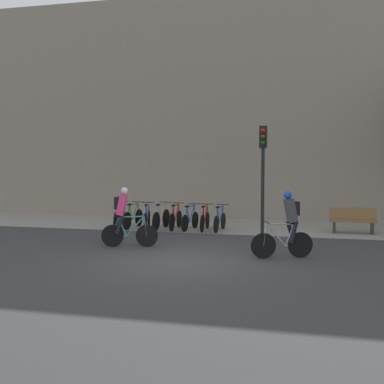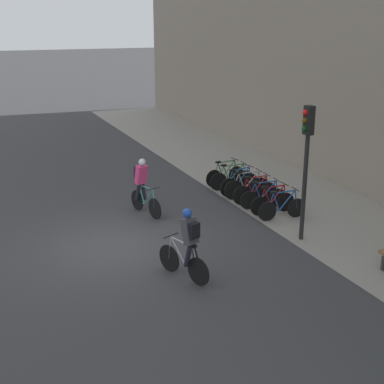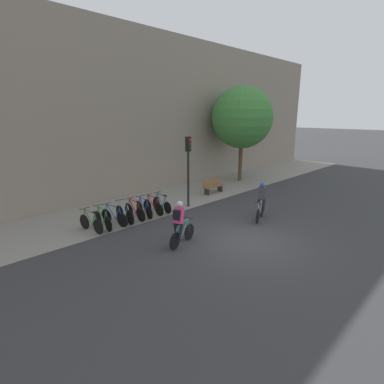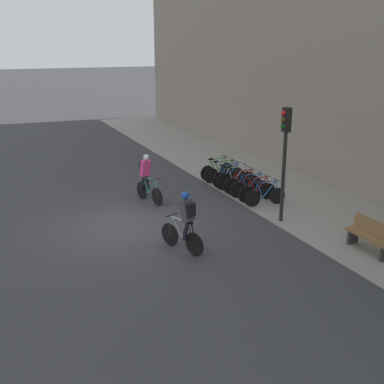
{
  "view_description": "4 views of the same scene",
  "coord_description": "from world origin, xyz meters",
  "px_view_note": "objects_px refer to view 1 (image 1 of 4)",
  "views": [
    {
      "loc": [
        3.09,
        -11.72,
        2.62
      ],
      "look_at": [
        -0.67,
        4.04,
        1.48
      ],
      "focal_mm": 45.0,
      "sensor_mm": 36.0,
      "label": 1
    },
    {
      "loc": [
        13.05,
        -3.38,
        5.83
      ],
      "look_at": [
        -1.13,
        2.75,
        0.83
      ],
      "focal_mm": 50.0,
      "sensor_mm": 36.0,
      "label": 2
    },
    {
      "loc": [
        -9.21,
        -6.15,
        4.82
      ],
      "look_at": [
        0.81,
        3.78,
        1.15
      ],
      "focal_mm": 28.0,
      "sensor_mm": 36.0,
      "label": 3
    },
    {
      "loc": [
        14.03,
        -3.84,
        5.64
      ],
      "look_at": [
        0.46,
        2.17,
        1.0
      ],
      "focal_mm": 45.0,
      "sensor_mm": 36.0,
      "label": 4
    }
  ],
  "objects_px": {
    "parked_bike_5": "(190,220)",
    "traffic_light_pole": "(263,160)",
    "parked_bike_2": "(147,218)",
    "cyclist_grey": "(288,222)",
    "bench": "(353,220)",
    "parked_bike_1": "(133,217)",
    "cyclist_pink": "(124,215)",
    "parked_bike_6": "(205,220)",
    "parked_bike_7": "(220,221)",
    "parked_bike_4": "(176,219)",
    "parked_bike_3": "(161,218)",
    "parked_bike_0": "(119,217)"
  },
  "relations": [
    {
      "from": "parked_bike_5",
      "to": "traffic_light_pole",
      "type": "distance_m",
      "value": 3.46
    },
    {
      "from": "cyclist_grey",
      "to": "parked_bike_7",
      "type": "relative_size",
      "value": 1.11
    },
    {
      "from": "cyclist_pink",
      "to": "parked_bike_7",
      "type": "distance_m",
      "value": 4.36
    },
    {
      "from": "cyclist_pink",
      "to": "parked_bike_2",
      "type": "distance_m",
      "value": 3.8
    },
    {
      "from": "parked_bike_2",
      "to": "parked_bike_5",
      "type": "relative_size",
      "value": 1.03
    },
    {
      "from": "cyclist_grey",
      "to": "parked_bike_2",
      "type": "relative_size",
      "value": 1.08
    },
    {
      "from": "cyclist_pink",
      "to": "parked_bike_4",
      "type": "xyz_separation_m",
      "value": [
        0.56,
        3.72,
        -0.55
      ]
    },
    {
      "from": "cyclist_grey",
      "to": "parked_bike_4",
      "type": "relative_size",
      "value": 1.09
    },
    {
      "from": "parked_bike_7",
      "to": "cyclist_grey",
      "type": "bearing_deg",
      "value": -58.55
    },
    {
      "from": "cyclist_grey",
      "to": "parked_bike_5",
      "type": "height_order",
      "value": "cyclist_grey"
    },
    {
      "from": "parked_bike_1",
      "to": "parked_bike_5",
      "type": "distance_m",
      "value": 2.2
    },
    {
      "from": "parked_bike_0",
      "to": "traffic_light_pole",
      "type": "height_order",
      "value": "traffic_light_pole"
    },
    {
      "from": "traffic_light_pole",
      "to": "parked_bike_6",
      "type": "bearing_deg",
      "value": 170.19
    },
    {
      "from": "cyclist_pink",
      "to": "bench",
      "type": "relative_size",
      "value": 1.12
    },
    {
      "from": "parked_bike_6",
      "to": "cyclist_pink",
      "type": "bearing_deg",
      "value": -114.03
    },
    {
      "from": "bench",
      "to": "parked_bike_7",
      "type": "bearing_deg",
      "value": -173.21
    },
    {
      "from": "parked_bike_2",
      "to": "bench",
      "type": "distance_m",
      "value": 7.39
    },
    {
      "from": "cyclist_grey",
      "to": "parked_bike_2",
      "type": "height_order",
      "value": "cyclist_grey"
    },
    {
      "from": "parked_bike_2",
      "to": "bench",
      "type": "xyz_separation_m",
      "value": [
        7.37,
        0.55,
        0.08
      ]
    },
    {
      "from": "parked_bike_3",
      "to": "bench",
      "type": "bearing_deg",
      "value": 4.6
    },
    {
      "from": "parked_bike_7",
      "to": "parked_bike_5",
      "type": "bearing_deg",
      "value": 179.99
    },
    {
      "from": "cyclist_grey",
      "to": "parked_bike_7",
      "type": "xyz_separation_m",
      "value": [
        -2.57,
        4.2,
        -0.57
      ]
    },
    {
      "from": "parked_bike_0",
      "to": "parked_bike_3",
      "type": "distance_m",
      "value": 1.65
    },
    {
      "from": "cyclist_pink",
      "to": "parked_bike_0",
      "type": "relative_size",
      "value": 1.09
    },
    {
      "from": "cyclist_pink",
      "to": "traffic_light_pole",
      "type": "relative_size",
      "value": 0.48
    },
    {
      "from": "traffic_light_pole",
      "to": "bench",
      "type": "height_order",
      "value": "traffic_light_pole"
    },
    {
      "from": "parked_bike_5",
      "to": "parked_bike_6",
      "type": "xyz_separation_m",
      "value": [
        0.55,
        0.0,
        0.0
      ]
    },
    {
      "from": "parked_bike_3",
      "to": "parked_bike_0",
      "type": "bearing_deg",
      "value": -179.99
    },
    {
      "from": "parked_bike_2",
      "to": "parked_bike_4",
      "type": "distance_m",
      "value": 1.1
    },
    {
      "from": "parked_bike_6",
      "to": "parked_bike_0",
      "type": "bearing_deg",
      "value": 180.0
    },
    {
      "from": "cyclist_grey",
      "to": "bench",
      "type": "bearing_deg",
      "value": 66.65
    },
    {
      "from": "parked_bike_1",
      "to": "bench",
      "type": "xyz_separation_m",
      "value": [
        7.92,
        0.55,
        0.07
      ]
    },
    {
      "from": "traffic_light_pole",
      "to": "cyclist_grey",
      "type": "bearing_deg",
      "value": -75.17
    },
    {
      "from": "cyclist_pink",
      "to": "parked_bike_6",
      "type": "xyz_separation_m",
      "value": [
        1.66,
        3.72,
        -0.56
      ]
    },
    {
      "from": "parked_bike_2",
      "to": "parked_bike_6",
      "type": "distance_m",
      "value": 2.2
    },
    {
      "from": "parked_bike_1",
      "to": "parked_bike_7",
      "type": "bearing_deg",
      "value": -0.0
    },
    {
      "from": "cyclist_pink",
      "to": "parked_bike_5",
      "type": "distance_m",
      "value": 3.92
    },
    {
      "from": "parked_bike_2",
      "to": "traffic_light_pole",
      "type": "xyz_separation_m",
      "value": [
        4.3,
        -0.36,
        2.18
      ]
    },
    {
      "from": "parked_bike_5",
      "to": "cyclist_pink",
      "type": "bearing_deg",
      "value": -106.57
    },
    {
      "from": "parked_bike_2",
      "to": "parked_bike_7",
      "type": "bearing_deg",
      "value": -0.0
    },
    {
      "from": "cyclist_pink",
      "to": "parked_bike_5",
      "type": "relative_size",
      "value": 1.11
    },
    {
      "from": "bench",
      "to": "parked_bike_1",
      "type": "bearing_deg",
      "value": -176.03
    },
    {
      "from": "parked_bike_2",
      "to": "cyclist_grey",
      "type": "bearing_deg",
      "value": -38.29
    },
    {
      "from": "parked_bike_6",
      "to": "bench",
      "type": "height_order",
      "value": "parked_bike_6"
    },
    {
      "from": "cyclist_pink",
      "to": "parked_bike_3",
      "type": "relative_size",
      "value": 1.06
    },
    {
      "from": "traffic_light_pole",
      "to": "parked_bike_3",
      "type": "bearing_deg",
      "value": 174.46
    },
    {
      "from": "cyclist_grey",
      "to": "parked_bike_4",
      "type": "bearing_deg",
      "value": 135.14
    },
    {
      "from": "parked_bike_6",
      "to": "parked_bike_7",
      "type": "distance_m",
      "value": 0.55
    },
    {
      "from": "parked_bike_4",
      "to": "bench",
      "type": "relative_size",
      "value": 1.04
    },
    {
      "from": "parked_bike_3",
      "to": "parked_bike_7",
      "type": "relative_size",
      "value": 1.05
    }
  ]
}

